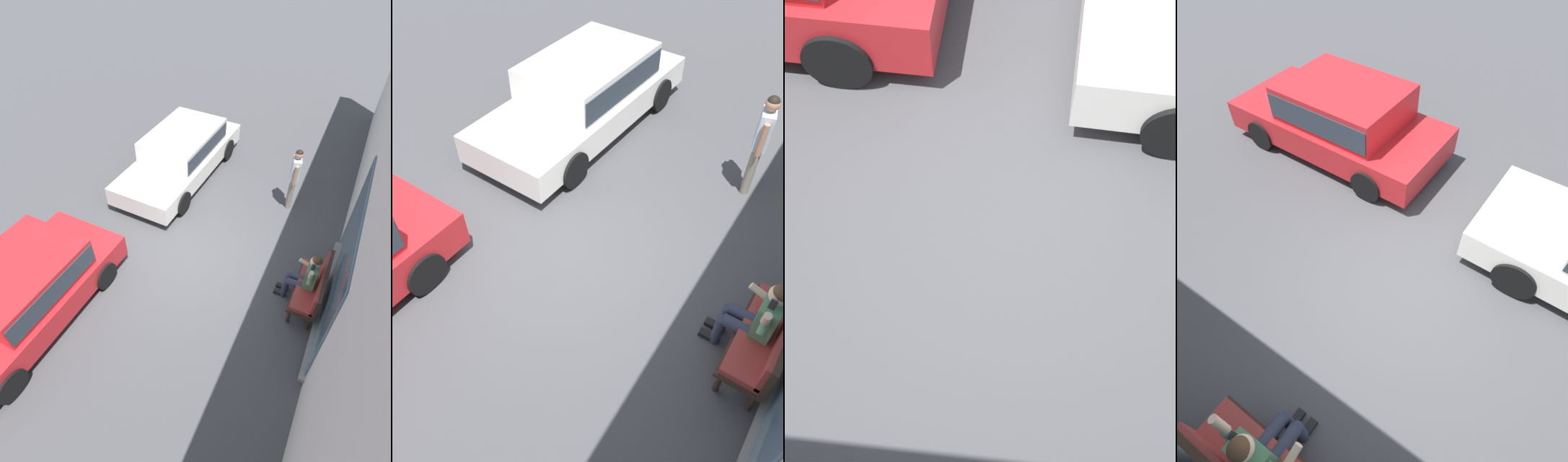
% 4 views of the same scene
% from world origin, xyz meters
% --- Properties ---
extents(ground_plane, '(60.00, 60.00, 0.00)m').
position_xyz_m(ground_plane, '(0.00, 0.00, 0.00)').
color(ground_plane, '#424244').
extents(building_facade, '(18.00, 0.51, 4.92)m').
position_xyz_m(building_facade, '(0.00, 3.40, 2.45)').
color(building_facade, beige).
rests_on(building_facade, ground_plane).
extents(bench, '(1.42, 0.55, 1.00)m').
position_xyz_m(bench, '(0.10, 2.90, 0.57)').
color(bench, '#332319').
rests_on(bench, ground_plane).
extents(person_on_phone, '(0.73, 0.74, 1.34)m').
position_xyz_m(person_on_phone, '(0.06, 2.67, 0.70)').
color(person_on_phone, '#2D3347').
rests_on(person_on_phone, ground_plane).
extents(parked_car_near, '(4.69, 2.02, 1.37)m').
position_xyz_m(parked_car_near, '(-2.84, -1.58, 0.76)').
color(parked_car_near, white).
rests_on(parked_car_near, ground_plane).
extents(parked_car_mid, '(4.26, 2.04, 1.40)m').
position_xyz_m(parked_car_mid, '(2.74, -2.15, 0.76)').
color(parked_car_mid, red).
rests_on(parked_car_mid, ground_plane).
extents(pedestrian_standing, '(0.54, 0.28, 1.73)m').
position_xyz_m(pedestrian_standing, '(-2.77, 1.66, 1.02)').
color(pedestrian_standing, gray).
rests_on(pedestrian_standing, ground_plane).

